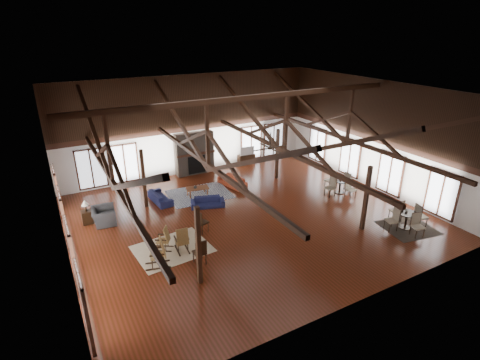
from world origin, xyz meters
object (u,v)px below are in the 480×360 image
sofa_orange (232,181)px  tv_console (246,159)px  cafe_table_near (407,217)px  cafe_table_far (340,184)px  armchair (104,216)px  coffee_table (197,188)px  sofa_navy_left (160,197)px  sofa_navy_front (208,202)px

sofa_orange → tv_console: (2.63, 2.98, 0.02)m
cafe_table_near → cafe_table_far: size_ratio=1.03×
armchair → cafe_table_near: cafe_table_near is taller
sofa_orange → cafe_table_near: bearing=17.1°
tv_console → sofa_orange: bearing=-131.5°
sofa_orange → tv_console: bearing=125.8°
coffee_table → cafe_table_far: 7.85m
cafe_table_far → tv_console: cafe_table_far is taller
sofa_navy_left → coffee_table: bearing=-100.1°
sofa_navy_front → sofa_orange: 2.97m
sofa_orange → armchair: size_ratio=1.61×
sofa_navy_front → sofa_navy_left: bearing=156.7°
cafe_table_near → cafe_table_far: bearing=89.2°
coffee_table → cafe_table_far: (7.03, -3.48, 0.12)m
coffee_table → sofa_navy_front: bearing=-82.3°
sofa_orange → cafe_table_near: 9.41m
sofa_navy_front → armchair: size_ratio=1.45×
sofa_orange → tv_console: tv_console is taller
sofa_navy_front → tv_console: bearing=61.9°
cafe_table_far → sofa_navy_left: bearing=157.9°
sofa_navy_left → tv_console: size_ratio=1.59×
sofa_navy_left → sofa_orange: 4.31m
sofa_navy_left → cafe_table_far: (9.06, -3.67, 0.25)m
sofa_navy_front → cafe_table_far: (7.11, -1.95, 0.28)m
armchair → cafe_table_far: size_ratio=0.58×
sofa_navy_left → cafe_table_near: 12.09m
armchair → coffee_table: bearing=-74.4°
sofa_navy_front → sofa_orange: sofa_orange is taller
armchair → cafe_table_near: size_ratio=0.56×
sofa_navy_front → cafe_table_near: cafe_table_near is taller
sofa_navy_left → armchair: armchair is taller
sofa_navy_front → sofa_navy_left: 2.60m
coffee_table → tv_console: (4.91, 3.26, -0.11)m
sofa_navy_front → armchair: armchair is taller
sofa_navy_front → coffee_table: sofa_navy_front is taller
sofa_orange → cafe_table_far: (4.75, -3.77, 0.25)m
armchair → cafe_table_far: 12.37m
sofa_navy_front → armchair: bearing=-170.4°
cafe_table_near → tv_console: size_ratio=1.80×
armchair → tv_console: 10.75m
sofa_orange → cafe_table_far: bearing=38.8°
tv_console → cafe_table_far: bearing=-72.6°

